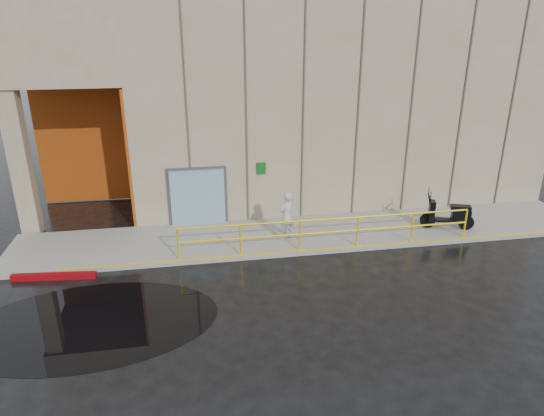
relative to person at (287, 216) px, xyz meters
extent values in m
plane|color=black|center=(-3.06, -4.09, -0.97)|extent=(120.00, 120.00, 0.00)
cube|color=gray|center=(0.94, 0.41, -0.90)|extent=(20.00, 3.00, 0.15)
cube|color=gray|center=(2.94, 6.91, 3.03)|extent=(16.00, 10.00, 8.00)
cube|color=gray|center=(-7.06, 6.91, 5.53)|extent=(4.00, 10.00, 3.00)
cube|color=gray|center=(-8.66, 2.31, 1.53)|extent=(0.60, 0.60, 5.00)
cube|color=#A83F0F|center=(-7.06, 5.41, 1.53)|extent=(3.80, 0.15, 4.90)
cube|color=#A83F0F|center=(-5.11, 3.66, 1.53)|extent=(0.10, 3.50, 4.90)
cube|color=#7FA0AD|center=(-2.86, 1.79, 0.18)|extent=(1.90, 0.10, 2.00)
cube|color=#5A5A5E|center=(-2.86, 1.87, 0.18)|extent=(2.10, 0.06, 2.20)
cube|color=#0C5718|center=(-0.56, 1.85, 1.13)|extent=(0.32, 0.04, 0.42)
cylinder|color=yellow|center=(1.19, -0.94, 0.18)|extent=(9.50, 0.06, 0.06)
cylinder|color=yellow|center=(1.19, -0.94, -0.27)|extent=(9.50, 0.06, 0.06)
imported|color=silver|center=(0.00, 0.00, 0.00)|extent=(0.72, 0.68, 1.64)
cylinder|color=black|center=(5.11, 0.07, -0.56)|extent=(0.53, 0.27, 0.53)
cylinder|color=black|center=(6.36, -0.35, -0.56)|extent=(0.53, 0.27, 0.53)
cube|color=maroon|center=(-7.15, -1.30, -0.88)|extent=(2.41, 0.43, 0.18)
cube|color=black|center=(-5.73, -3.79, -0.97)|extent=(6.45, 4.13, 0.01)
camera|label=1|loc=(-3.04, -14.59, 6.02)|focal=32.00mm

